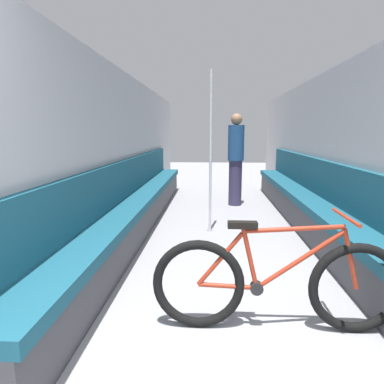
# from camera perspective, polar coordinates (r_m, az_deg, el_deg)

# --- Properties ---
(wall_left) EXTENTS (0.10, 11.02, 2.21)m
(wall_left) POSITION_cam_1_polar(r_m,az_deg,el_deg) (4.81, -12.32, 6.53)
(wall_left) COLOR #B2B2B7
(wall_left) RESTS_ON ground
(wall_right) EXTENTS (0.10, 11.02, 2.21)m
(wall_right) POSITION_cam_1_polar(r_m,az_deg,el_deg) (4.91, 22.83, 6.04)
(wall_right) COLOR #B2B2B7
(wall_right) RESTS_ON ground
(bench_seat_row_left) EXTENTS (0.42, 6.89, 1.00)m
(bench_seat_row_left) POSITION_cam_1_polar(r_m,az_deg,el_deg) (4.97, -9.06, -2.31)
(bench_seat_row_left) COLOR #3D3D42
(bench_seat_row_left) RESTS_ON ground
(bench_seat_row_right) EXTENTS (0.42, 6.89, 1.00)m
(bench_seat_row_right) POSITION_cam_1_polar(r_m,az_deg,el_deg) (5.05, 19.34, -2.56)
(bench_seat_row_right) COLOR #3D3D42
(bench_seat_row_right) RESTS_ON ground
(bicycle) EXTENTS (1.73, 0.46, 0.84)m
(bicycle) POSITION_cam_1_polar(r_m,az_deg,el_deg) (2.52, 13.82, -14.63)
(bicycle) COLOR black
(bicycle) RESTS_ON ground
(grab_pole_near) EXTENTS (0.08, 0.08, 2.19)m
(grab_pole_near) POSITION_cam_1_polar(r_m,az_deg,el_deg) (4.70, 3.11, 6.20)
(grab_pole_near) COLOR gray
(grab_pole_near) RESTS_ON ground
(passenger_standing) EXTENTS (0.30, 0.30, 1.71)m
(passenger_standing) POSITION_cam_1_polar(r_m,az_deg,el_deg) (6.48, 7.30, 5.55)
(passenger_standing) COLOR #332D4C
(passenger_standing) RESTS_ON ground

